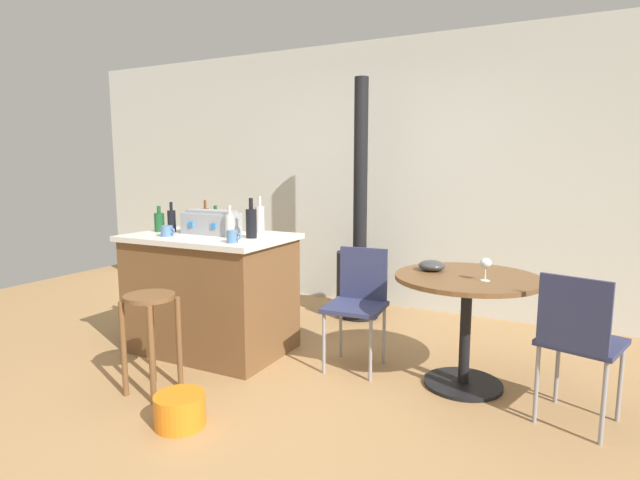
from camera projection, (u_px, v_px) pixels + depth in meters
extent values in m
plane|color=#A37A4C|center=(274.00, 395.00, 3.20)|extent=(8.80, 8.80, 0.00)
cube|color=beige|center=(396.00, 176.00, 5.11)|extent=(8.00, 0.10, 2.70)
cube|color=brown|center=(211.00, 295.00, 3.95)|extent=(1.17, 0.77, 0.88)
cube|color=beige|center=(210.00, 237.00, 3.88)|extent=(1.23, 0.83, 0.04)
cylinder|color=brown|center=(179.00, 343.00, 3.26)|extent=(0.04, 0.04, 0.62)
cylinder|color=brown|center=(152.00, 338.00, 3.36)|extent=(0.04, 0.04, 0.62)
cylinder|color=brown|center=(124.00, 349.00, 3.15)|extent=(0.04, 0.04, 0.62)
cylinder|color=brown|center=(152.00, 355.00, 3.05)|extent=(0.04, 0.04, 0.62)
cylinder|color=brown|center=(149.00, 297.00, 3.16)|extent=(0.32, 0.32, 0.03)
cylinder|color=black|center=(463.00, 384.00, 3.34)|extent=(0.51, 0.51, 0.02)
cylinder|color=black|center=(465.00, 334.00, 3.29)|extent=(0.07, 0.07, 0.72)
cylinder|color=brown|center=(468.00, 278.00, 3.24)|extent=(0.93, 0.93, 0.03)
cube|color=navy|center=(582.00, 342.00, 2.80)|extent=(0.50, 0.50, 0.03)
cube|color=navy|center=(573.00, 314.00, 2.63)|extent=(0.35, 0.13, 0.40)
cylinder|color=gray|center=(537.00, 384.00, 2.83)|extent=(0.02, 0.02, 0.46)
cylinder|color=gray|center=(603.00, 403.00, 2.60)|extent=(0.02, 0.02, 0.46)
cylinder|color=gray|center=(620.00, 383.00, 2.84)|extent=(0.02, 0.02, 0.46)
cylinder|color=gray|center=(557.00, 367.00, 3.07)|extent=(0.02, 0.02, 0.46)
cube|color=navy|center=(355.00, 307.00, 3.57)|extent=(0.43, 0.43, 0.03)
cube|color=navy|center=(363.00, 274.00, 3.71)|extent=(0.36, 0.05, 0.40)
cylinder|color=gray|center=(384.00, 335.00, 3.69)|extent=(0.02, 0.02, 0.44)
cylinder|color=gray|center=(341.00, 329.00, 3.82)|extent=(0.02, 0.02, 0.44)
cylinder|color=gray|center=(324.00, 343.00, 3.51)|extent=(0.02, 0.02, 0.44)
cylinder|color=gray|center=(371.00, 350.00, 3.38)|extent=(0.02, 0.02, 0.44)
cylinder|color=black|center=(359.00, 313.00, 4.88)|extent=(0.37, 0.37, 0.06)
cylinder|color=black|center=(359.00, 281.00, 4.83)|extent=(0.44, 0.44, 0.58)
cube|color=#2D2826|center=(350.00, 286.00, 4.64)|extent=(0.20, 0.02, 0.20)
cylinder|color=black|center=(361.00, 167.00, 4.67)|extent=(0.13, 0.13, 1.62)
cube|color=gray|center=(211.00, 223.00, 3.93)|extent=(0.44, 0.21, 0.16)
cube|color=gray|center=(211.00, 212.00, 3.91)|extent=(0.41, 0.13, 0.02)
cube|color=blue|center=(191.00, 224.00, 3.88)|extent=(0.04, 0.01, 0.04)
cube|color=blue|center=(213.00, 226.00, 3.78)|extent=(0.04, 0.01, 0.04)
cylinder|color=#B7B2AD|center=(260.00, 220.00, 3.97)|extent=(0.07, 0.07, 0.21)
cylinder|color=#B7B2AD|center=(260.00, 201.00, 3.95)|extent=(0.03, 0.03, 0.08)
cylinder|color=#B7B2AD|center=(230.00, 226.00, 3.71)|extent=(0.07, 0.07, 0.17)
cylinder|color=#B7B2AD|center=(229.00, 210.00, 3.69)|extent=(0.03, 0.03, 0.07)
cylinder|color=#194C23|center=(216.00, 221.00, 4.20)|extent=(0.08, 0.08, 0.15)
cylinder|color=#194C23|center=(215.00, 209.00, 4.19)|extent=(0.03, 0.03, 0.06)
cylinder|color=black|center=(251.00, 224.00, 3.69)|extent=(0.08, 0.08, 0.21)
cylinder|color=black|center=(251.00, 204.00, 3.67)|extent=(0.03, 0.03, 0.08)
cylinder|color=#603314|center=(206.00, 219.00, 4.20)|extent=(0.06, 0.06, 0.18)
cylinder|color=#603314|center=(205.00, 204.00, 4.19)|extent=(0.02, 0.02, 0.07)
cylinder|color=#194C23|center=(159.00, 222.00, 4.07)|extent=(0.08, 0.08, 0.15)
cylinder|color=#194C23|center=(159.00, 210.00, 4.05)|extent=(0.03, 0.03, 0.06)
cylinder|color=black|center=(172.00, 221.00, 4.04)|extent=(0.06, 0.06, 0.17)
cylinder|color=black|center=(171.00, 206.00, 4.02)|extent=(0.02, 0.02, 0.07)
cylinder|color=tan|center=(188.00, 223.00, 4.32)|extent=(0.07, 0.07, 0.08)
torus|color=tan|center=(192.00, 223.00, 4.30)|extent=(0.05, 0.01, 0.05)
cylinder|color=#4C7099|center=(232.00, 236.00, 3.47)|extent=(0.08, 0.08, 0.09)
torus|color=#4C7099|center=(238.00, 236.00, 3.45)|extent=(0.05, 0.01, 0.05)
cylinder|color=#4C7099|center=(188.00, 226.00, 4.13)|extent=(0.07, 0.07, 0.08)
torus|color=#4C7099|center=(193.00, 225.00, 4.11)|extent=(0.05, 0.01, 0.05)
cylinder|color=#4C7099|center=(167.00, 231.00, 3.80)|extent=(0.09, 0.09, 0.08)
torus|color=#4C7099|center=(172.00, 231.00, 3.77)|extent=(0.05, 0.01, 0.05)
cylinder|color=silver|center=(485.00, 280.00, 3.09)|extent=(0.06, 0.06, 0.00)
cylinder|color=silver|center=(485.00, 274.00, 3.09)|extent=(0.01, 0.01, 0.08)
ellipsoid|color=silver|center=(486.00, 263.00, 3.08)|extent=(0.07, 0.07, 0.06)
ellipsoid|color=#383838|center=(432.00, 266.00, 3.39)|extent=(0.18, 0.18, 0.07)
cylinder|color=orange|center=(180.00, 410.00, 2.82)|extent=(0.29, 0.29, 0.18)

